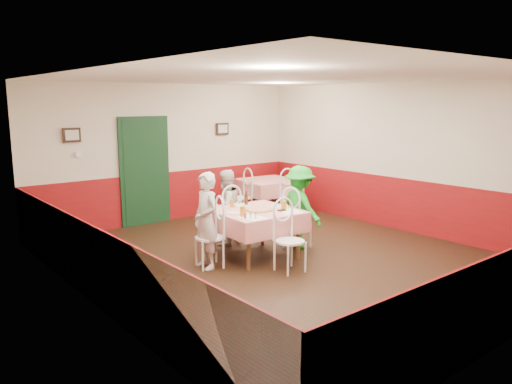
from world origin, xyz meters
TOP-DOWN VIEW (x-y plane):
  - floor at (0.00, 0.00)m, footprint 7.00×7.00m
  - ceiling at (0.00, 0.00)m, footprint 7.00×7.00m
  - back_wall at (0.00, 3.50)m, footprint 6.00×0.10m
  - left_wall at (-3.00, 0.00)m, footprint 0.10×7.00m
  - right_wall at (3.00, 0.00)m, footprint 0.10×7.00m
  - wainscot_back at (0.00, 3.48)m, footprint 6.00×0.03m
  - wainscot_front at (0.00, -3.48)m, footprint 6.00×0.03m
  - wainscot_left at (-2.98, 0.00)m, footprint 0.03×7.00m
  - wainscot_right at (2.98, 0.00)m, footprint 0.03×7.00m
  - door at (-0.60, 3.45)m, footprint 0.96×0.06m
  - picture_left at (-2.00, 3.45)m, footprint 0.32×0.03m
  - picture_right at (1.30, 3.45)m, footprint 0.32×0.03m
  - thermostat at (-1.90, 3.45)m, footprint 0.10×0.03m
  - main_table at (-0.26, 0.35)m, footprint 1.30×1.30m
  - second_table at (1.91, 2.60)m, footprint 1.24×1.24m
  - chair_left at (-1.11, 0.41)m, footprint 0.51×0.51m
  - chair_right at (0.58, 0.29)m, footprint 0.48×0.48m
  - chair_far at (-0.21, 1.20)m, footprint 0.48×0.48m
  - chair_near at (-0.32, -0.50)m, footprint 0.45×0.45m
  - chair_second_a at (1.16, 2.60)m, footprint 0.47×0.47m
  - chair_second_b at (1.91, 1.85)m, footprint 0.47×0.47m
  - pizza at (-0.24, 0.30)m, footprint 0.44×0.44m
  - plate_left at (-0.66, 0.38)m, footprint 0.27×0.27m
  - plate_right at (0.14, 0.31)m, footprint 0.27×0.27m
  - plate_far at (-0.25, 0.74)m, footprint 0.27×0.27m
  - glass_a at (-0.69, 0.13)m, footprint 0.09×0.09m
  - glass_b at (0.09, 0.10)m, footprint 0.08×0.08m
  - glass_c at (-0.41, 0.78)m, footprint 0.07×0.07m
  - beer_bottle at (-0.16, 0.74)m, footprint 0.06×0.06m
  - shaker_a at (-0.70, -0.06)m, footprint 0.04×0.04m
  - shaker_b at (-0.64, -0.10)m, footprint 0.04×0.04m
  - shaker_c at (-0.75, -0.00)m, footprint 0.04×0.04m
  - menu_left at (-0.63, -0.02)m, footprint 0.33×0.42m
  - menu_right at (0.09, -0.04)m, footprint 0.40×0.47m
  - wallet at (0.01, 0.05)m, footprint 0.12×0.10m
  - diner_left at (-1.16, 0.41)m, footprint 0.38×0.55m
  - diner_far at (-0.21, 1.25)m, footprint 0.71×0.59m
  - diner_right at (0.63, 0.29)m, footprint 0.53×0.91m

SIDE VIEW (x-z plane):
  - floor at x=0.00m, z-range 0.00..0.00m
  - main_table at x=-0.26m, z-range -0.01..0.76m
  - second_table at x=1.91m, z-range -0.01..0.76m
  - chair_left at x=-1.11m, z-range 0.00..0.90m
  - chair_right at x=0.58m, z-range 0.00..0.90m
  - chair_far at x=-0.21m, z-range 0.00..0.90m
  - chair_near at x=-0.32m, z-range 0.00..0.90m
  - chair_second_a at x=1.16m, z-range 0.00..0.90m
  - chair_second_b at x=1.91m, z-range 0.00..0.90m
  - wainscot_back at x=0.00m, z-range 0.00..1.00m
  - wainscot_front at x=0.00m, z-range 0.00..1.00m
  - wainscot_left at x=-2.98m, z-range 0.00..1.00m
  - wainscot_right at x=2.98m, z-range 0.00..1.00m
  - diner_far at x=-0.21m, z-range 0.00..1.30m
  - diner_right at x=0.63m, z-range 0.00..1.39m
  - diner_left at x=-1.16m, z-range 0.00..1.43m
  - menu_left at x=-0.63m, z-range 0.76..0.76m
  - menu_right at x=0.09m, z-range 0.76..0.76m
  - plate_left at x=-0.66m, z-range 0.76..0.77m
  - plate_right at x=0.14m, z-range 0.76..0.77m
  - plate_far at x=-0.25m, z-range 0.76..0.77m
  - wallet at x=0.01m, z-range 0.76..0.78m
  - pizza at x=-0.24m, z-range 0.76..0.79m
  - shaker_a at x=-0.70m, z-range 0.76..0.85m
  - shaker_b at x=-0.64m, z-range 0.76..0.85m
  - shaker_c at x=-0.75m, z-range 0.76..0.85m
  - glass_c at x=-0.41m, z-range 0.76..0.88m
  - glass_b at x=0.09m, z-range 0.76..0.91m
  - glass_a at x=-0.69m, z-range 0.76..0.91m
  - beer_bottle at x=-0.16m, z-range 0.76..0.98m
  - door at x=-0.60m, z-range 0.00..2.10m
  - back_wall at x=0.00m, z-range 0.00..2.80m
  - left_wall at x=-3.00m, z-range 0.00..2.80m
  - right_wall at x=3.00m, z-range 0.00..2.80m
  - thermostat at x=-1.90m, z-range 1.45..1.55m
  - picture_left at x=-2.00m, z-range 1.72..1.98m
  - picture_right at x=1.30m, z-range 1.72..1.98m
  - ceiling at x=0.00m, z-range 2.80..2.80m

